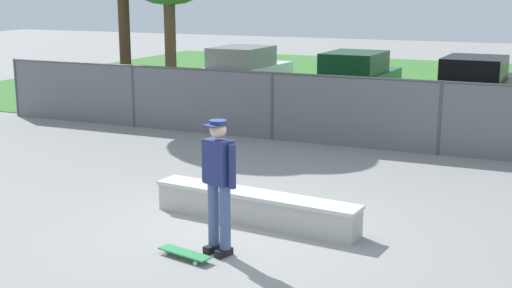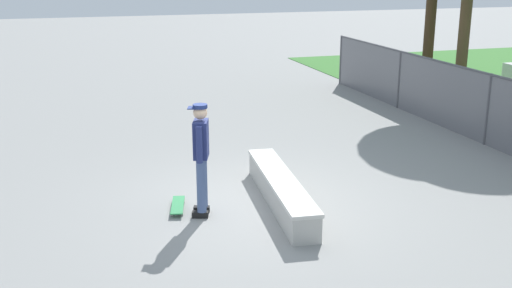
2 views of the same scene
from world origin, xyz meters
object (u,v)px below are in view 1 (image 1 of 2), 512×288
Objects in this scene: car_white at (243,71)px; car_black at (474,86)px; skateboarder at (219,180)px; concrete_ledge at (255,207)px; skateboard at (185,253)px; car_green at (355,79)px.

car_black is (7.43, -0.51, 0.00)m from car_white.
skateboarder reaches higher than car_black.
car_black is at bearing 79.95° from concrete_ledge.
skateboarder is 0.43× the size of car_white.
car_green is at bearing 95.77° from skateboard.
concrete_ledge is 1.74m from skateboard.
concrete_ledge is 0.80× the size of car_green.
skateboard is 0.19× the size of car_white.
car_green is (-1.56, 11.07, 0.60)m from concrete_ledge.
concrete_ledge is at bearing 93.37° from skateboarder.
skateboard is 0.19× the size of car_black.
skateboarder is 0.43× the size of car_black.
car_green is (-1.29, 12.79, 0.77)m from skateboard.
car_green and car_black have the same top height.
concrete_ledge is 4.14× the size of skateboard.
skateboard is (-0.27, -1.72, -0.17)m from concrete_ledge.
car_white is at bearing 113.48° from skateboarder.
car_green is 1.00× the size of car_black.
car_white is at bearing 174.39° from car_green.
skateboard is 0.19× the size of car_green.
skateboarder is at bearing -66.52° from car_white.
car_black is (2.21, 12.67, 0.77)m from skateboard.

